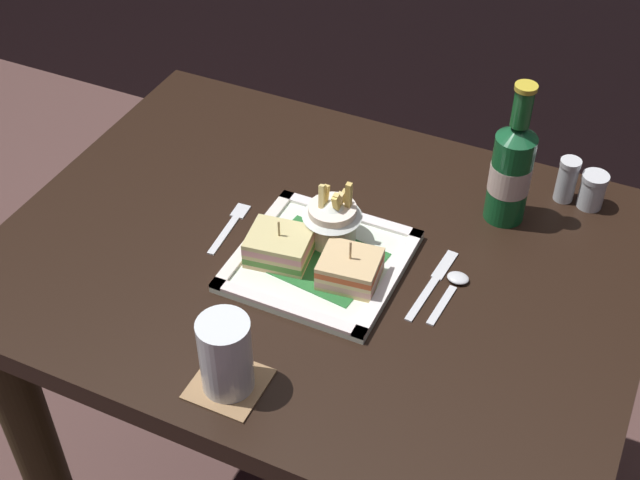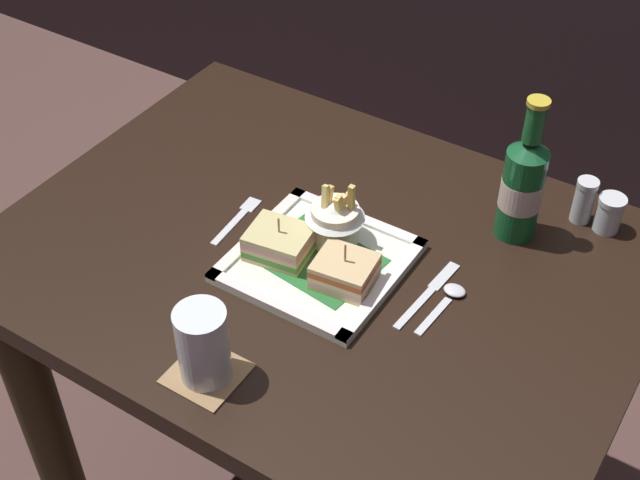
% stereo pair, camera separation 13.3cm
% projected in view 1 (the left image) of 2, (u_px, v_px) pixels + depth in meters
% --- Properties ---
extents(dining_table, '(1.04, 0.78, 0.77)m').
position_uv_depth(dining_table, '(320.00, 323.00, 1.53)').
color(dining_table, black).
rests_on(dining_table, ground_plane).
extents(square_plate, '(0.26, 0.26, 0.02)m').
position_uv_depth(square_plate, '(320.00, 261.00, 1.39)').
color(square_plate, white).
rests_on(square_plate, dining_table).
extents(sandwich_half_left, '(0.11, 0.09, 0.08)m').
position_uv_depth(sandwich_half_left, '(280.00, 246.00, 1.38)').
color(sandwich_half_left, '#E1B781').
rests_on(sandwich_half_left, square_plate).
extents(sandwich_half_right, '(0.10, 0.09, 0.08)m').
position_uv_depth(sandwich_half_right, '(350.00, 269.00, 1.34)').
color(sandwich_half_right, '#E1BA7B').
rests_on(sandwich_half_right, square_plate).
extents(fries_cup, '(0.10, 0.10, 0.12)m').
position_uv_depth(fries_cup, '(332.00, 217.00, 1.40)').
color(fries_cup, white).
rests_on(fries_cup, square_plate).
extents(beer_bottle, '(0.07, 0.07, 0.26)m').
position_uv_depth(beer_bottle, '(511.00, 169.00, 1.42)').
color(beer_bottle, '#135D2B').
rests_on(beer_bottle, dining_table).
extents(drink_coaster, '(0.10, 0.10, 0.00)m').
position_uv_depth(drink_coaster, '(232.00, 385.00, 1.21)').
color(drink_coaster, '#9C764D').
rests_on(drink_coaster, dining_table).
extents(water_glass, '(0.07, 0.07, 0.12)m').
position_uv_depth(water_glass, '(229.00, 359.00, 1.18)').
color(water_glass, silver).
rests_on(water_glass, dining_table).
extents(fork, '(0.03, 0.13, 0.00)m').
position_uv_depth(fork, '(231.00, 225.00, 1.47)').
color(fork, silver).
rests_on(fork, dining_table).
extents(knife, '(0.03, 0.17, 0.00)m').
position_uv_depth(knife, '(434.00, 282.00, 1.37)').
color(knife, silver).
rests_on(knife, dining_table).
extents(spoon, '(0.03, 0.12, 0.01)m').
position_uv_depth(spoon, '(454.00, 285.00, 1.36)').
color(spoon, silver).
rests_on(spoon, dining_table).
extents(salt_shaker, '(0.04, 0.04, 0.08)m').
position_uv_depth(salt_shaker, '(566.00, 182.00, 1.50)').
color(salt_shaker, silver).
rests_on(salt_shaker, dining_table).
extents(pepper_shaker, '(0.05, 0.05, 0.07)m').
position_uv_depth(pepper_shaker, '(592.00, 192.00, 1.49)').
color(pepper_shaker, silver).
rests_on(pepper_shaker, dining_table).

